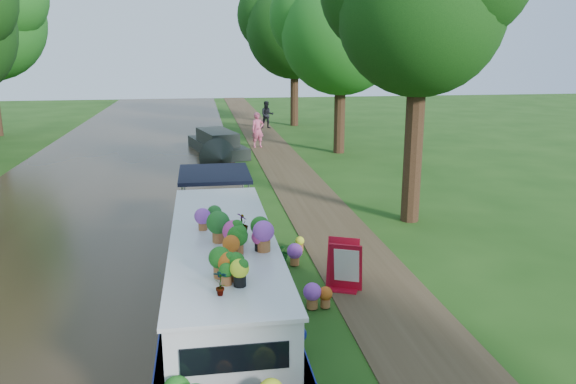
{
  "coord_description": "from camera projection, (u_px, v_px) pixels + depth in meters",
  "views": [
    {
      "loc": [
        -2.58,
        -13.05,
        5.21
      ],
      "look_at": [
        -0.19,
        2.13,
        1.3
      ],
      "focal_mm": 35.0,
      "sensor_mm": 36.0,
      "label": 1
    }
  ],
  "objects": [
    {
      "name": "towpath",
      "position": [
        355.0,
        259.0,
        14.34
      ],
      "size": [
        2.2,
        100.0,
        0.03
      ],
      "primitive_type": "cube",
      "color": "#41321E",
      "rests_on": "ground"
    },
    {
      "name": "pedestrian_dark",
      "position": [
        267.0,
        115.0,
        37.78
      ],
      "size": [
        0.91,
        0.73,
        1.83
      ],
      "primitive_type": "imported",
      "rotation": [
        0.0,
        0.0,
        -0.04
      ],
      "color": "black",
      "rests_on": "towpath"
    },
    {
      "name": "canal_water",
      "position": [
        60.0,
        276.0,
        13.26
      ],
      "size": [
        10.0,
        100.0,
        0.02
      ],
      "primitive_type": "cube",
      "color": "black",
      "rests_on": "ground"
    },
    {
      "name": "ground",
      "position": [
        309.0,
        262.0,
        14.17
      ],
      "size": [
        100.0,
        100.0,
        0.0
      ],
      "primitive_type": "plane",
      "color": "#1B4110",
      "rests_on": "ground"
    },
    {
      "name": "verge_plant",
      "position": [
        284.0,
        252.0,
        14.25
      ],
      "size": [
        0.43,
        0.38,
        0.45
      ],
      "primitive_type": "imported",
      "rotation": [
        0.0,
        0.0,
        -0.08
      ],
      "color": "#206B21",
      "rests_on": "ground"
    },
    {
      "name": "plant_boat",
      "position": [
        224.0,
        287.0,
        10.62
      ],
      "size": [
        2.29,
        13.52,
        2.27
      ],
      "color": "silver",
      "rests_on": "canal_water"
    },
    {
      "name": "sandwich_board",
      "position": [
        345.0,
        268.0,
        12.37
      ],
      "size": [
        0.78,
        0.81,
        1.13
      ],
      "rotation": [
        0.0,
        0.0,
        -0.41
      ],
      "color": "#AD0C1F",
      "rests_on": "towpath"
    },
    {
      "name": "tree_near_mid",
      "position": [
        341.0,
        24.0,
        27.69
      ],
      "size": [
        6.9,
        6.6,
        9.4
      ],
      "color": "black",
      "rests_on": "ground"
    },
    {
      "name": "second_boat",
      "position": [
        217.0,
        145.0,
        28.66
      ],
      "size": [
        3.07,
        6.56,
        1.21
      ],
      "rotation": [
        0.0,
        0.0,
        0.25
      ],
      "color": "black",
      "rests_on": "canal_water"
    },
    {
      "name": "pedestrian_pink",
      "position": [
        258.0,
        130.0,
        30.44
      ],
      "size": [
        0.77,
        0.59,
        1.9
      ],
      "primitive_type": "imported",
      "rotation": [
        0.0,
        0.0,
        0.22
      ],
      "color": "#D6588E",
      "rests_on": "towpath"
    },
    {
      "name": "tree_near_far",
      "position": [
        294.0,
        22.0,
        38.01
      ],
      "size": [
        7.59,
        7.26,
        10.3
      ],
      "color": "black",
      "rests_on": "ground"
    }
  ]
}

